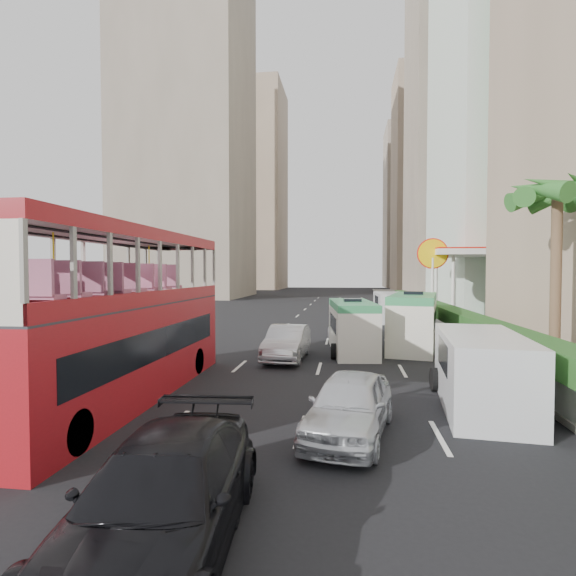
% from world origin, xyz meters
% --- Properties ---
extents(ground_plane, '(200.00, 200.00, 0.00)m').
position_xyz_m(ground_plane, '(0.00, 0.00, 0.00)').
color(ground_plane, black).
rests_on(ground_plane, ground).
extents(double_decker_bus, '(2.50, 11.00, 5.06)m').
position_xyz_m(double_decker_bus, '(-6.00, 0.00, 2.53)').
color(double_decker_bus, '#A6141C').
rests_on(double_decker_bus, ground).
extents(car_silver_lane_a, '(1.72, 4.48, 1.46)m').
position_xyz_m(car_silver_lane_a, '(-1.90, 6.73, 0.00)').
color(car_silver_lane_a, silver).
rests_on(car_silver_lane_a, ground).
extents(car_silver_lane_b, '(2.46, 4.46, 1.44)m').
position_xyz_m(car_silver_lane_b, '(0.76, -2.13, 0.00)').
color(car_silver_lane_b, silver).
rests_on(car_silver_lane_b, ground).
extents(car_black, '(2.42, 5.26, 1.49)m').
position_xyz_m(car_black, '(-1.77, -6.82, 0.00)').
color(car_black, black).
rests_on(car_black, ground).
extents(van_asset, '(2.87, 4.92, 1.29)m').
position_xyz_m(van_asset, '(0.95, 13.71, 0.00)').
color(van_asset, silver).
rests_on(van_asset, ground).
extents(minibus_near, '(2.38, 5.60, 2.41)m').
position_xyz_m(minibus_near, '(0.92, 8.82, 1.20)').
color(minibus_near, silver).
rests_on(minibus_near, ground).
extents(minibus_far, '(3.23, 6.36, 2.69)m').
position_xyz_m(minibus_far, '(3.93, 10.20, 1.35)').
color(minibus_far, silver).
rests_on(minibus_far, ground).
extents(panel_van_near, '(2.59, 5.34, 2.06)m').
position_xyz_m(panel_van_near, '(4.41, 0.50, 1.03)').
color(panel_van_near, silver).
rests_on(panel_van_near, ground).
extents(panel_van_far, '(2.36, 5.54, 2.19)m').
position_xyz_m(panel_van_far, '(4.03, 22.87, 1.09)').
color(panel_van_far, silver).
rests_on(panel_van_far, ground).
extents(sidewalk, '(6.00, 120.00, 0.18)m').
position_xyz_m(sidewalk, '(9.00, 25.00, 0.09)').
color(sidewalk, '#99968C').
rests_on(sidewalk, ground).
extents(kerb_wall, '(0.30, 44.00, 1.00)m').
position_xyz_m(kerb_wall, '(6.20, 14.00, 0.68)').
color(kerb_wall, silver).
rests_on(kerb_wall, sidewalk).
extents(hedge, '(1.10, 44.00, 0.70)m').
position_xyz_m(hedge, '(6.20, 14.00, 1.53)').
color(hedge, '#2D6626').
rests_on(hedge, kerb_wall).
extents(palm_tree, '(0.36, 0.36, 6.40)m').
position_xyz_m(palm_tree, '(7.80, 4.00, 3.38)').
color(palm_tree, brown).
rests_on(palm_tree, sidewalk).
extents(shell_station, '(6.50, 8.00, 5.50)m').
position_xyz_m(shell_station, '(10.00, 23.00, 2.75)').
color(shell_station, silver).
rests_on(shell_station, ground).
extents(tower_stripe, '(16.00, 18.00, 58.00)m').
position_xyz_m(tower_stripe, '(18.00, 34.00, 29.00)').
color(tower_stripe, white).
rests_on(tower_stripe, ground).
extents(tower_mid, '(16.00, 16.00, 50.00)m').
position_xyz_m(tower_mid, '(18.00, 58.00, 25.00)').
color(tower_mid, gray).
rests_on(tower_mid, ground).
extents(tower_far_a, '(14.00, 14.00, 44.00)m').
position_xyz_m(tower_far_a, '(17.00, 82.00, 22.00)').
color(tower_far_a, tan).
rests_on(tower_far_a, ground).
extents(tower_far_b, '(14.00, 14.00, 40.00)m').
position_xyz_m(tower_far_b, '(17.00, 104.00, 20.00)').
color(tower_far_b, gray).
rests_on(tower_far_b, ground).
extents(tower_left_a, '(18.00, 18.00, 52.00)m').
position_xyz_m(tower_left_a, '(-24.00, 55.00, 26.00)').
color(tower_left_a, gray).
rests_on(tower_left_a, ground).
extents(tower_left_b, '(16.00, 16.00, 46.00)m').
position_xyz_m(tower_left_b, '(-22.00, 90.00, 23.00)').
color(tower_left_b, tan).
rests_on(tower_left_b, ground).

